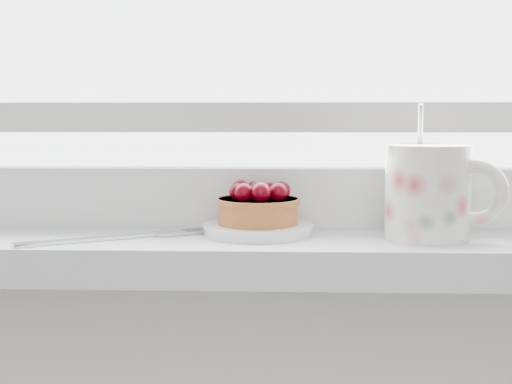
{
  "coord_description": "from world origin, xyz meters",
  "views": [
    {
      "loc": [
        0.01,
        1.11,
        1.07
      ],
      "look_at": [
        -0.02,
        1.88,
        0.99
      ],
      "focal_mm": 50.0,
      "sensor_mm": 36.0,
      "label": 1
    }
  ],
  "objects_px": {
    "floral_mug": "(431,190)",
    "fork": "(119,237)",
    "raspberry_tart": "(258,205)",
    "saucer": "(258,229)"
  },
  "relations": [
    {
      "from": "floral_mug",
      "to": "fork",
      "type": "relative_size",
      "value": 0.71
    },
    {
      "from": "saucer",
      "to": "fork",
      "type": "bearing_deg",
      "value": -167.15
    },
    {
      "from": "raspberry_tart",
      "to": "fork",
      "type": "relative_size",
      "value": 0.46
    },
    {
      "from": "saucer",
      "to": "fork",
      "type": "relative_size",
      "value": 0.61
    },
    {
      "from": "saucer",
      "to": "fork",
      "type": "xyz_separation_m",
      "value": [
        -0.15,
        -0.03,
        -0.0
      ]
    },
    {
      "from": "raspberry_tart",
      "to": "floral_mug",
      "type": "distance_m",
      "value": 0.19
    },
    {
      "from": "saucer",
      "to": "floral_mug",
      "type": "bearing_deg",
      "value": -6.96
    },
    {
      "from": "saucer",
      "to": "fork",
      "type": "height_order",
      "value": "saucer"
    },
    {
      "from": "saucer",
      "to": "floral_mug",
      "type": "distance_m",
      "value": 0.19
    },
    {
      "from": "saucer",
      "to": "raspberry_tart",
      "type": "height_order",
      "value": "raspberry_tart"
    }
  ]
}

